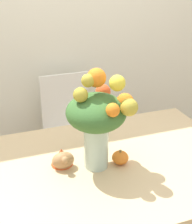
# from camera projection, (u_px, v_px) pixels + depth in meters

# --- Properties ---
(wall_back) EXTENTS (8.00, 0.06, 2.70)m
(wall_back) POSITION_uv_depth(u_px,v_px,m) (57.00, 18.00, 2.47)
(wall_back) COLOR silver
(wall_back) RESTS_ON ground_plane
(dining_table) EXTENTS (1.47, 1.02, 0.74)m
(dining_table) POSITION_uv_depth(u_px,v_px,m) (110.00, 175.00, 1.75)
(dining_table) COLOR #D1B284
(dining_table) RESTS_ON ground_plane
(flower_vase) EXTENTS (0.34, 0.33, 0.54)m
(flower_vase) POSITION_uv_depth(u_px,v_px,m) (98.00, 116.00, 1.57)
(flower_vase) COLOR #B2CCBC
(flower_vase) RESTS_ON dining_table
(pumpkin) EXTENTS (0.09, 0.09, 0.08)m
(pumpkin) POSITION_uv_depth(u_px,v_px,m) (120.00, 158.00, 1.69)
(pumpkin) COLOR orange
(pumpkin) RESTS_ON dining_table
(turkey_figurine) EXTENTS (0.12, 0.16, 0.10)m
(turkey_figurine) POSITION_uv_depth(u_px,v_px,m) (62.00, 158.00, 1.67)
(turkey_figurine) COLOR #A87A4C
(turkey_figurine) RESTS_ON dining_table
(dining_chair_near_window) EXTENTS (0.42, 0.42, 0.95)m
(dining_chair_near_window) POSITION_uv_depth(u_px,v_px,m) (70.00, 133.00, 2.56)
(dining_chair_near_window) COLOR white
(dining_chair_near_window) RESTS_ON ground_plane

